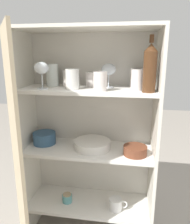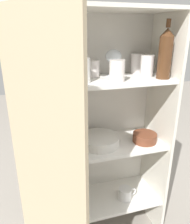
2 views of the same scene
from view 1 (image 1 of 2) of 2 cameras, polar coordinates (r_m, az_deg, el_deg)
The scene contains 23 objects.
cupboard_back_panel at distance 1.58m, azimuth -0.74°, elevation -6.00°, with size 0.85×0.02×1.39m, color silver.
cupboard_side_left at distance 1.57m, azimuth -17.16°, elevation -6.92°, with size 0.02×0.34×1.39m, color silver.
cupboard_side_right at distance 1.42m, azimuth 15.12°, elevation -9.04°, with size 0.02×0.34×1.39m, color silver.
cupboard_top_panel at distance 1.33m, azimuth -2.13°, elevation 20.99°, with size 0.85×0.34×0.02m, color silver.
shelf_board_lower at distance 1.67m, azimuth -1.72°, elevation -22.67°, with size 0.82×0.30×0.02m, color white.
shelf_board_middle at distance 1.45m, azimuth -1.85°, elevation -9.80°, with size 0.82×0.30×0.02m, color white.
shelf_board_upper at distance 1.34m, azimuth -1.99°, elevation 5.77°, with size 0.82×0.30×0.02m, color white.
cupboard_door at distance 1.24m, azimuth -19.48°, elevation -13.07°, with size 0.26×0.36×1.39m.
tumbler_glass_0 at distance 1.40m, azimuth 10.81°, elevation 8.75°, with size 0.08×0.08×0.12m.
tumbler_glass_1 at distance 1.44m, azimuth -6.81°, elevation 8.82°, with size 0.08×0.08×0.10m.
tumbler_glass_2 at distance 1.46m, azimuth -11.08°, elevation 9.46°, with size 0.08×0.08×0.14m.
tumbler_glass_3 at distance 1.40m, azimuth -0.93°, elevation 8.51°, with size 0.07×0.07×0.09m.
tumbler_glass_4 at distance 1.23m, azimuth 1.38°, elevation 8.02°, with size 0.08×0.08×0.11m.
tumbler_glass_5 at distance 1.29m, azimuth 10.99°, elevation 8.29°, with size 0.07×0.07×0.12m.
tumbler_glass_6 at distance 1.30m, azimuth -5.92°, elevation 8.53°, with size 0.08×0.08×0.12m.
wine_glass_0 at distance 1.33m, azimuth -13.81°, elevation 10.84°, with size 0.09×0.09×0.16m.
wine_glass_1 at distance 1.36m, azimuth 3.59°, elevation 10.88°, with size 0.09×0.09×0.15m.
wine_bottle at distance 1.22m, azimuth 14.15°, elevation 11.12°, with size 0.07×0.07×0.30m.
plate_stack_white at distance 1.44m, azimuth -0.69°, elevation -8.50°, with size 0.24×0.24×0.05m.
mixing_bowl_large at distance 1.55m, azimuth -13.08°, elevation -6.51°, with size 0.15×0.15×0.08m.
serving_bowl_small at distance 1.37m, azimuth 10.44°, elevation -9.74°, with size 0.14×0.14×0.05m.
coffee_mug_primary at distance 1.58m, azimuth 5.46°, elevation -22.83°, with size 0.12×0.09×0.08m.
storage_jar at distance 1.65m, azimuth -7.28°, elevation -21.39°, with size 0.07×0.07×0.06m.
Camera 1 is at (0.26, -1.14, 1.26)m, focal length 35.00 mm.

